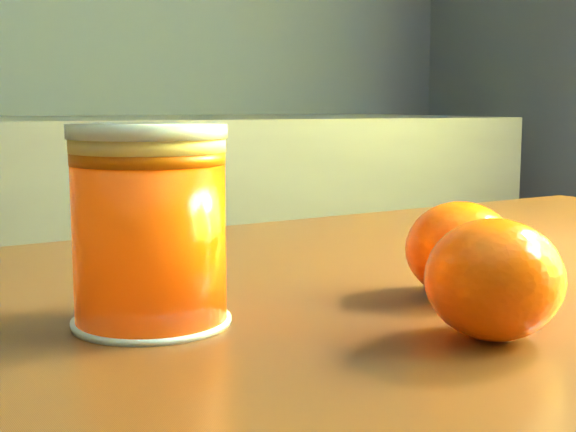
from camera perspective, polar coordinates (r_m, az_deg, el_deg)
name	(u,v)px	position (r m, az deg, el deg)	size (l,w,h in m)	color
juice_glass	(150,227)	(0.45, -9.81, -0.76)	(0.09, 0.09, 0.11)	#FF4705
orange_front	(494,279)	(0.43, 14.44, -4.37)	(0.07, 0.07, 0.06)	#FF5105
orange_back	(460,249)	(0.52, 12.14, -2.33)	(0.07, 0.07, 0.06)	#FF5105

